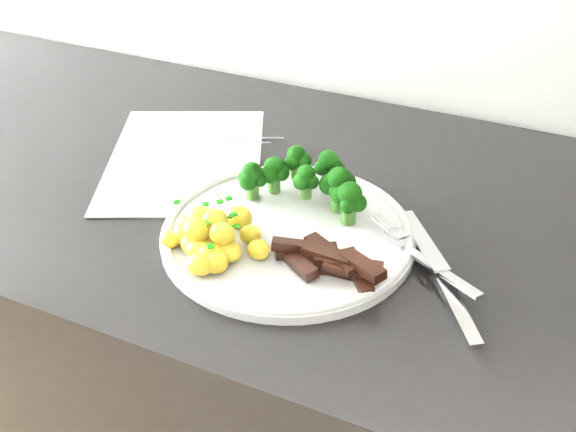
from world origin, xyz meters
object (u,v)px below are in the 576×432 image
object	(u,v)px
recipe_paper	(186,158)
plate	(288,232)
potatoes	(211,237)
beef_strips	(330,261)
fork	(425,258)
broccoli	(311,179)
counter	(253,418)
knife	(446,288)

from	to	relation	value
recipe_paper	plate	bearing A→B (deg)	-27.90
plate	potatoes	xyz separation A→B (m)	(-0.06, -0.07, 0.02)
beef_strips	fork	size ratio (longest dim) A/B	0.90
broccoli	potatoes	size ratio (longest dim) A/B	1.34
counter	plate	bearing A→B (deg)	-38.78
counter	beef_strips	distance (m)	0.52
counter	broccoli	size ratio (longest dim) A/B	15.03
counter	beef_strips	size ratio (longest dim) A/B	18.42
beef_strips	knife	xyz separation A→B (m)	(0.12, 0.02, -0.01)
broccoli	potatoes	world-z (taller)	broccoli
beef_strips	knife	size ratio (longest dim) A/B	0.71
counter	beef_strips	world-z (taller)	beef_strips
beef_strips	knife	bearing A→B (deg)	11.03
recipe_paper	fork	distance (m)	0.37
beef_strips	counter	bearing A→B (deg)	143.52
plate	knife	xyz separation A→B (m)	(0.18, -0.02, 0.00)
plate	beef_strips	world-z (taller)	beef_strips
recipe_paper	plate	xyz separation A→B (m)	(0.20, -0.11, 0.01)
counter	knife	distance (m)	0.55
fork	broccoli	bearing A→B (deg)	159.25
potatoes	knife	xyz separation A→B (m)	(0.24, 0.05, -0.02)
potatoes	knife	distance (m)	0.25
counter	fork	distance (m)	0.54
fork	counter	bearing A→B (deg)	163.39
potatoes	broccoli	bearing A→B (deg)	65.08
potatoes	fork	xyz separation A→B (m)	(0.21, 0.07, -0.01)
counter	recipe_paper	distance (m)	0.47
counter	fork	xyz separation A→B (m)	(0.26, -0.08, 0.47)
knife	counter	bearing A→B (deg)	160.28
potatoes	beef_strips	xyz separation A→B (m)	(0.13, 0.02, -0.01)
broccoli	counter	bearing A→B (deg)	169.97
counter	plate	size ratio (longest dim) A/B	8.46
recipe_paper	fork	size ratio (longest dim) A/B	2.36
recipe_paper	potatoes	size ratio (longest dim) A/B	2.87
potatoes	knife	size ratio (longest dim) A/B	0.64
plate	knife	distance (m)	0.19
beef_strips	potatoes	bearing A→B (deg)	-170.00
recipe_paper	broccoli	world-z (taller)	broccoli
plate	broccoli	xyz separation A→B (m)	(0.00, 0.06, 0.04)
broccoli	knife	distance (m)	0.21
broccoli	fork	distance (m)	0.17
beef_strips	fork	distance (m)	0.10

